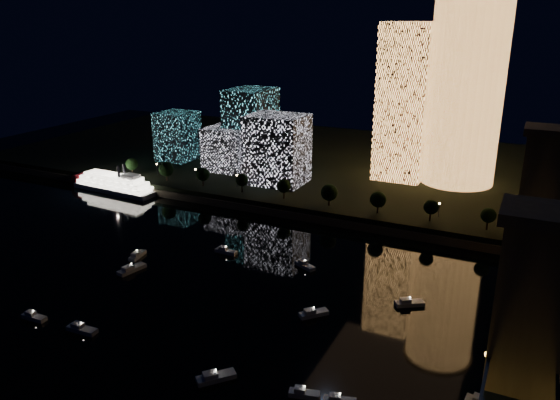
{
  "coord_description": "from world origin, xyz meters",
  "views": [
    {
      "loc": [
        62.35,
        -106.52,
        77.51
      ],
      "look_at": [
        -15.86,
        55.0,
        16.53
      ],
      "focal_mm": 35.0,
      "sensor_mm": 36.0,
      "label": 1
    }
  ],
  "objects_px": {
    "tower_cylindrical": "(466,89)",
    "tower_rectangular": "(404,103)",
    "truss_bridge": "(524,328)",
    "riverboat": "(111,183)"
  },
  "relations": [
    {
      "from": "tower_cylindrical",
      "to": "tower_rectangular",
      "type": "relative_size",
      "value": 1.2
    },
    {
      "from": "tower_rectangular",
      "to": "truss_bridge",
      "type": "height_order",
      "value": "tower_rectangular"
    },
    {
      "from": "tower_rectangular",
      "to": "riverboat",
      "type": "relative_size",
      "value": 1.5
    },
    {
      "from": "tower_rectangular",
      "to": "truss_bridge",
      "type": "xyz_separation_m",
      "value": [
        59.85,
        -137.2,
        -23.7
      ]
    },
    {
      "from": "tower_rectangular",
      "to": "riverboat",
      "type": "bearing_deg",
      "value": -151.57
    },
    {
      "from": "tower_rectangular",
      "to": "truss_bridge",
      "type": "distance_m",
      "value": 151.55
    },
    {
      "from": "tower_cylindrical",
      "to": "truss_bridge",
      "type": "bearing_deg",
      "value": -76.25
    },
    {
      "from": "tower_cylindrical",
      "to": "riverboat",
      "type": "bearing_deg",
      "value": -154.8
    },
    {
      "from": "truss_bridge",
      "to": "riverboat",
      "type": "bearing_deg",
      "value": 157.74
    },
    {
      "from": "truss_bridge",
      "to": "riverboat",
      "type": "relative_size",
      "value": 5.7
    }
  ]
}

